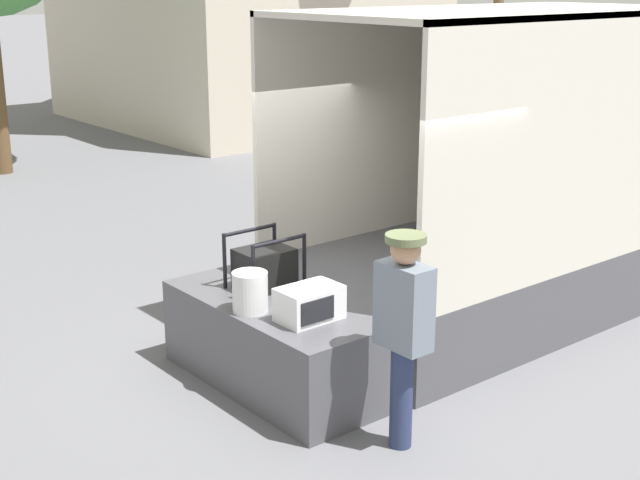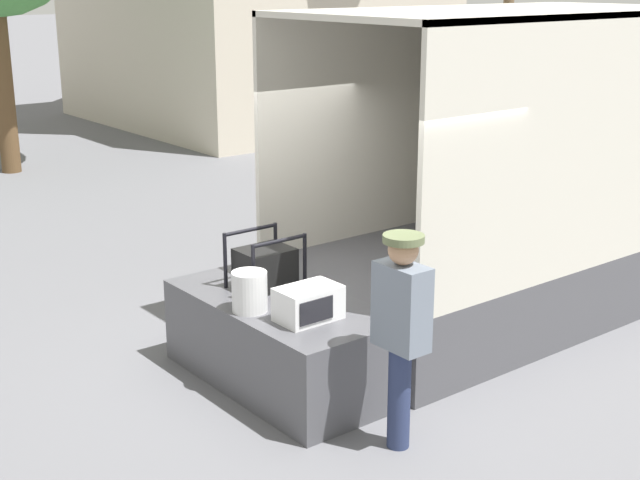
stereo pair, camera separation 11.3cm
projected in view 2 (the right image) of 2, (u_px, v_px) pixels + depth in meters
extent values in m
plane|color=slate|center=(329.00, 365.00, 8.55)|extent=(160.00, 160.00, 0.00)
cube|color=#4C4C51|center=(492.00, 277.00, 9.82)|extent=(4.64, 2.37, 0.80)
cube|color=beige|center=(423.00, 117.00, 10.22)|extent=(4.64, 0.06, 2.47)
cube|color=beige|center=(594.00, 146.00, 8.49)|extent=(4.64, 0.06, 2.47)
cube|color=beige|center=(627.00, 110.00, 10.71)|extent=(0.06, 2.37, 2.47)
cube|color=beige|center=(508.00, 12.00, 9.01)|extent=(4.64, 2.37, 0.06)
cylinder|color=yellow|center=(531.00, 232.00, 9.44)|extent=(0.28, 0.28, 0.35)
cube|color=#B2A893|center=(508.00, 206.00, 10.67)|extent=(0.44, 0.32, 0.28)
cube|color=#B2A893|center=(463.00, 230.00, 9.60)|extent=(0.44, 0.32, 0.31)
cube|color=olive|center=(604.00, 213.00, 10.35)|extent=(0.44, 0.32, 0.29)
cube|color=#4C4C51|center=(281.00, 341.00, 8.11)|extent=(1.13, 2.25, 0.80)
cube|color=white|center=(308.00, 303.00, 7.49)|extent=(0.53, 0.35, 0.29)
cube|color=black|center=(316.00, 311.00, 7.32)|extent=(0.34, 0.01, 0.20)
cube|color=black|center=(265.00, 268.00, 8.25)|extent=(0.49, 0.40, 0.38)
cylinder|color=slate|center=(282.00, 262.00, 8.36)|extent=(0.18, 0.22, 0.22)
cylinder|color=black|center=(253.00, 273.00, 7.88)|extent=(0.04, 0.04, 0.53)
cylinder|color=black|center=(305.00, 261.00, 8.22)|extent=(0.04, 0.04, 0.53)
cylinder|color=black|center=(225.00, 261.00, 8.23)|extent=(0.04, 0.04, 0.53)
cylinder|color=black|center=(276.00, 249.00, 8.57)|extent=(0.04, 0.04, 0.53)
cylinder|color=black|center=(279.00, 241.00, 7.98)|extent=(0.57, 0.04, 0.04)
cylinder|color=black|center=(250.00, 230.00, 8.33)|extent=(0.57, 0.04, 0.04)
cylinder|color=silver|center=(250.00, 292.00, 7.67)|extent=(0.31, 0.31, 0.36)
cylinder|color=navy|center=(399.00, 397.00, 6.96)|extent=(0.18, 0.18, 0.85)
cube|color=slate|center=(402.00, 307.00, 6.75)|extent=(0.24, 0.44, 0.67)
sphere|color=tan|center=(403.00, 250.00, 6.62)|extent=(0.23, 0.23, 0.23)
cylinder|color=#606B47|center=(404.00, 239.00, 6.59)|extent=(0.31, 0.31, 0.06)
cube|color=beige|center=(253.00, 6.00, 22.59)|extent=(7.22, 7.92, 5.71)
cylinder|color=brown|center=(4.00, 92.00, 16.56)|extent=(0.36, 0.36, 3.03)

